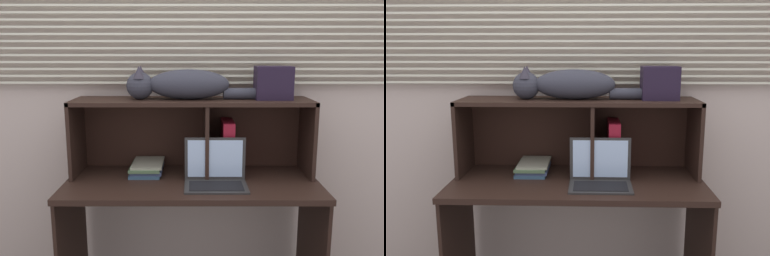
{
  "view_description": "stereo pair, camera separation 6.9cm",
  "coord_description": "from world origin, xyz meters",
  "views": [
    {
      "loc": [
        -0.0,
        -1.81,
        1.4
      ],
      "look_at": [
        0.0,
        0.35,
        0.97
      ],
      "focal_mm": 37.24,
      "sensor_mm": 36.0,
      "label": 1
    },
    {
      "loc": [
        0.07,
        -1.81,
        1.4
      ],
      "look_at": [
        0.0,
        0.35,
        0.97
      ],
      "focal_mm": 37.24,
      "sensor_mm": 36.0,
      "label": 2
    }
  ],
  "objects": [
    {
      "name": "storage_box",
      "position": [
        0.44,
        0.35,
        1.22
      ],
      "size": [
        0.2,
        0.14,
        0.18
      ],
      "primitive_type": "cube",
      "color": "black",
      "rests_on": "hutch_shelf_unit"
    },
    {
      "name": "book_stack",
      "position": [
        -0.25,
        0.34,
        0.74
      ],
      "size": [
        0.18,
        0.26,
        0.06
      ],
      "color": "#355875",
      "rests_on": "desk"
    },
    {
      "name": "back_panel_with_blinds",
      "position": [
        0.0,
        0.55,
        1.26
      ],
      "size": [
        4.4,
        0.08,
        2.5
      ],
      "color": "beige",
      "rests_on": "ground"
    },
    {
      "name": "hutch_shelf_unit",
      "position": [
        0.01,
        0.38,
        1.0
      ],
      "size": [
        1.3,
        0.31,
        0.42
      ],
      "color": "black",
      "rests_on": "desk"
    },
    {
      "name": "desk",
      "position": [
        0.0,
        0.22,
        0.57
      ],
      "size": [
        1.34,
        0.58,
        0.71
      ],
      "color": "black",
      "rests_on": "ground"
    },
    {
      "name": "binder_upright",
      "position": [
        0.2,
        0.35,
        0.86
      ],
      "size": [
        0.06,
        0.22,
        0.3
      ],
      "primitive_type": "cube",
      "color": "maroon",
      "rests_on": "desk"
    },
    {
      "name": "cat",
      "position": [
        -0.06,
        0.35,
        1.21
      ],
      "size": [
        0.74,
        0.18,
        0.18
      ],
      "color": "#30323D",
      "rests_on": "hutch_shelf_unit"
    },
    {
      "name": "laptop",
      "position": [
        0.12,
        0.15,
        0.76
      ],
      "size": [
        0.32,
        0.21,
        0.24
      ],
      "color": "#2C2C2C",
      "rests_on": "desk"
    }
  ]
}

